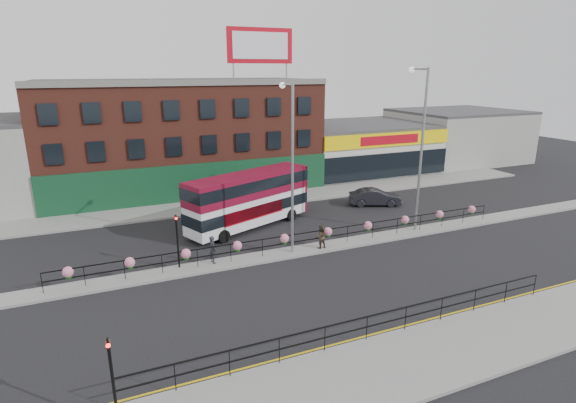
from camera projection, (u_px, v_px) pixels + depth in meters
name	position (u px, v px, depth m)	size (l,w,h in m)	color
ground	(306.00, 251.00, 28.81)	(120.00, 120.00, 0.00)	black
south_pavement	(434.00, 355.00, 18.22)	(60.00, 4.00, 0.15)	gray
north_pavement	(248.00, 201.00, 39.37)	(60.00, 4.00, 0.15)	gray
median	(306.00, 250.00, 28.79)	(60.00, 1.60, 0.15)	gray
yellow_line_inner	(399.00, 327.00, 20.26)	(60.00, 0.10, 0.01)	gold
yellow_line_outer	(401.00, 329.00, 20.10)	(60.00, 0.10, 0.01)	gold
brick_building	(181.00, 135.00, 43.43)	(25.00, 12.21, 10.30)	brown
supermarket	(358.00, 147.00, 51.66)	(15.00, 12.25, 5.30)	silver
warehouse_east	(457.00, 135.00, 57.19)	(14.50, 12.00, 6.30)	gray
billboard	(260.00, 46.00, 39.24)	(6.00, 0.29, 4.40)	#B10818
median_railing	(307.00, 236.00, 28.52)	(30.04, 0.56, 1.23)	black
south_railing	(367.00, 323.00, 18.88)	(20.04, 0.05, 1.12)	black
double_decker_bus	(249.00, 195.00, 32.50)	(10.19, 5.99, 4.06)	white
car	(375.00, 197.00, 38.33)	(4.59, 3.02, 1.43)	#22232B
pedestrian_a	(213.00, 249.00, 26.47)	(0.52, 0.68, 1.68)	#22232C
pedestrian_b	(320.00, 237.00, 28.70)	(0.78, 0.62, 1.53)	#392E20
lamp_column_west	(291.00, 155.00, 26.84)	(0.37, 1.81, 10.32)	gray
lamp_column_east	(420.00, 137.00, 30.57)	(0.40, 1.97, 11.23)	gray
traffic_light_south	(111.00, 363.00, 13.87)	(0.15, 0.28, 3.65)	black
traffic_light_median	(177.00, 230.00, 25.43)	(0.15, 0.28, 3.65)	black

